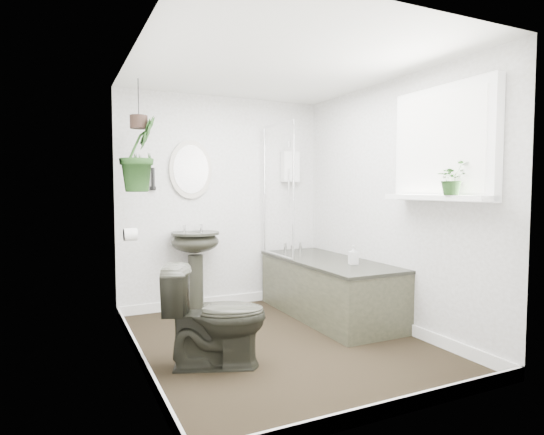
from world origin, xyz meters
name	(u,v)px	position (x,y,z in m)	size (l,w,h in m)	color
floor	(280,344)	(0.00, 0.00, -0.01)	(2.30, 2.80, 0.02)	black
ceiling	(280,64)	(0.00, 0.00, 2.31)	(2.30, 2.80, 0.02)	white
wall_back	(223,202)	(0.00, 1.41, 1.15)	(2.30, 0.02, 2.30)	white
wall_front	(394,216)	(0.00, -1.41, 1.15)	(2.30, 0.02, 2.30)	white
wall_left	(135,209)	(-1.16, 0.00, 1.15)	(0.02, 2.80, 2.30)	white
wall_right	(390,204)	(1.16, 0.00, 1.15)	(0.02, 2.80, 2.30)	white
skirting	(280,337)	(0.00, 0.00, 0.05)	(2.30, 2.80, 0.10)	white
bathtub	(328,288)	(0.80, 0.50, 0.29)	(0.72, 1.72, 0.58)	black
bath_screen	(278,190)	(0.47, 0.99, 1.28)	(0.04, 0.72, 1.40)	silver
shower_box	(290,167)	(0.80, 1.34, 1.55)	(0.20, 0.10, 0.35)	white
oval_mirror	(191,169)	(-0.37, 1.37, 1.50)	(0.46, 0.03, 0.62)	beige
wall_sconce	(153,179)	(-0.77, 1.36, 1.40)	(0.04, 0.04, 0.22)	black
toilet_roll_holder	(130,235)	(-1.10, 0.70, 0.90)	(0.11, 0.11, 0.11)	white
window_recess	(444,144)	(1.09, -0.70, 1.65)	(0.08, 1.00, 0.90)	white
window_sill	(436,197)	(1.02, -0.70, 1.23)	(0.18, 1.00, 0.04)	white
window_blinds	(439,144)	(1.04, -0.70, 1.65)	(0.01, 0.86, 0.76)	white
toilet	(215,316)	(-0.65, -0.25, 0.37)	(0.42, 0.73, 0.74)	black
pedestal_sink	(196,272)	(-0.37, 1.23, 0.43)	(0.50, 0.43, 0.85)	black
sill_plant	(452,178)	(0.97, -0.90, 1.37)	(0.22, 0.19, 0.25)	black
hanging_plant	(139,154)	(-0.97, 0.95, 1.62)	(0.38, 0.31, 0.70)	black
soap_bottle	(353,255)	(0.86, 0.16, 0.67)	(0.08, 0.08, 0.18)	#332528
hanging_pot	(139,122)	(-0.97, 0.95, 1.91)	(0.16, 0.16, 0.12)	black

